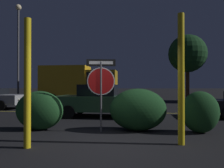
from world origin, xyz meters
TOP-DOWN VIEW (x-y plane):
  - ground_plane at (0.00, 0.00)m, footprint 260.00×260.00m
  - road_center_stripe at (0.00, 6.53)m, footprint 36.45×0.12m
  - stop_sign at (-0.41, 1.53)m, footprint 0.93×0.15m
  - yellow_pole_left at (-1.88, -0.43)m, footprint 0.16×0.16m
  - yellow_pole_right at (1.80, 0.20)m, footprint 0.16×0.16m
  - hedge_bush_1 at (-2.49, 1.63)m, footprint 1.60×0.84m
  - hedge_bush_2 at (0.77, 1.80)m, footprint 1.84×1.16m
  - hedge_bush_3 at (2.69, 1.65)m, footprint 1.15×0.81m
  - passing_car_2 at (-0.91, 4.97)m, footprint 4.39×2.22m
  - delivery_truck at (-3.60, 11.95)m, footprint 6.09×2.49m
  - street_lamp at (-8.63, 11.49)m, footprint 0.47×0.47m
  - tree_0 at (5.46, 14.52)m, footprint 3.35×3.35m

SIDE VIEW (x-z plane):
  - ground_plane at x=0.00m, z-range 0.00..0.00m
  - road_center_stripe at x=0.00m, z-range 0.00..0.01m
  - hedge_bush_1 at x=-2.49m, z-range 0.00..1.29m
  - hedge_bush_3 at x=2.69m, z-range 0.00..1.30m
  - hedge_bush_2 at x=0.77m, z-range 0.00..1.37m
  - passing_car_2 at x=-0.91m, z-range -0.01..1.52m
  - yellow_pole_left at x=-1.88m, z-range 0.00..3.06m
  - stop_sign at x=-0.41m, z-range 0.46..2.78m
  - yellow_pole_right at x=1.80m, z-range 0.00..3.27m
  - delivery_truck at x=-3.60m, z-range 0.15..3.21m
  - tree_0 at x=5.46m, z-range 1.31..7.32m
  - street_lamp at x=-8.63m, z-range 1.17..9.26m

